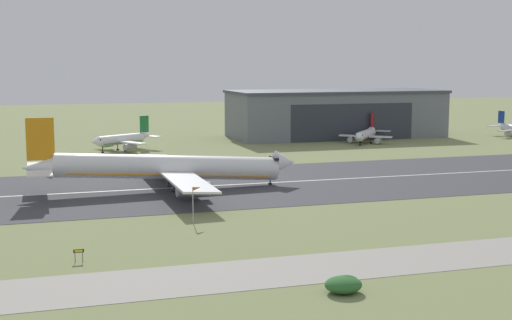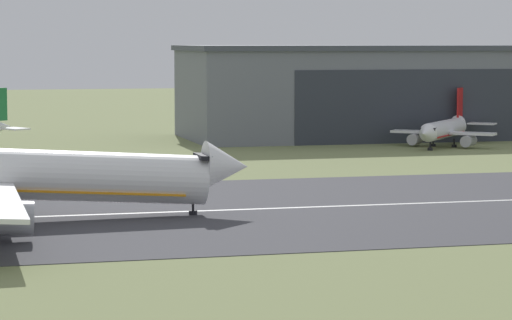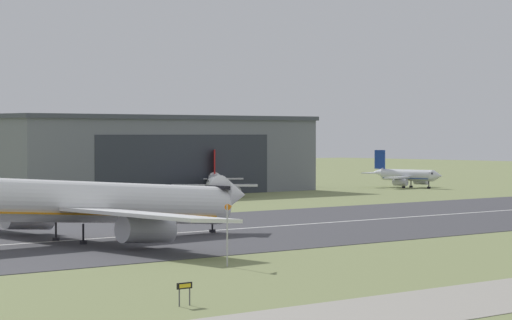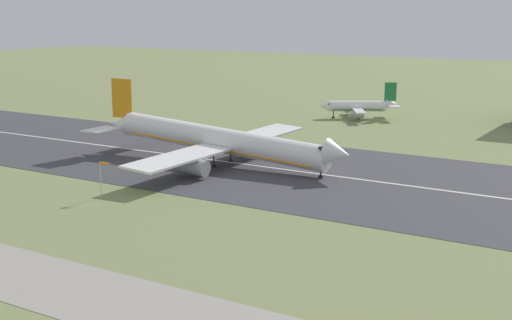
{
  "view_description": "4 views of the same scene",
  "coord_description": "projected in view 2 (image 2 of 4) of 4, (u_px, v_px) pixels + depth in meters",
  "views": [
    {
      "loc": [
        -30.61,
        -50.15,
        25.96
      ],
      "look_at": [
        6.55,
        68.96,
        8.93
      ],
      "focal_mm": 50.0,
      "sensor_mm": 36.0,
      "label": 1
    },
    {
      "loc": [
        -6.07,
        -23.54,
        17.06
      ],
      "look_at": [
        15.07,
        59.34,
        8.71
      ],
      "focal_mm": 85.0,
      "sensor_mm": 36.0,
      "label": 2
    },
    {
      "loc": [
        -80.5,
        -26.57,
        12.73
      ],
      "look_at": [
        -2.16,
        62.44,
        10.1
      ],
      "focal_mm": 85.0,
      "sensor_mm": 36.0,
      "label": 3
    },
    {
      "loc": [
        72.56,
        -19.66,
        29.66
      ],
      "look_at": [
        19.72,
        66.46,
        8.29
      ],
      "focal_mm": 50.0,
      "sensor_mm": 36.0,
      "label": 4
    }
  ],
  "objects": [
    {
      "name": "runway_centreline",
      "position": [
        15.0,
        217.0,
        117.61
      ],
      "size": [
        450.06,
        0.7,
        0.01
      ],
      "primitive_type": "cube",
      "color": "silver",
      "rests_on": "runway_strip"
    },
    {
      "name": "hangar_building",
      "position": [
        391.0,
        91.0,
        217.94
      ],
      "size": [
        74.76,
        29.54,
        16.44
      ],
      "color": "slate",
      "rests_on": "ground_plane"
    },
    {
      "name": "airplane_parked_west",
      "position": [
        444.0,
        130.0,
        197.36
      ],
      "size": [
        20.02,
        21.94,
        9.32
      ],
      "color": "white",
      "rests_on": "ground_plane"
    },
    {
      "name": "runway_strip",
      "position": [
        15.0,
        218.0,
        117.62
      ],
      "size": [
        500.07,
        51.65,
        0.06
      ],
      "primitive_type": "cube",
      "color": "#3D3D42",
      "rests_on": "ground_plane"
    }
  ]
}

